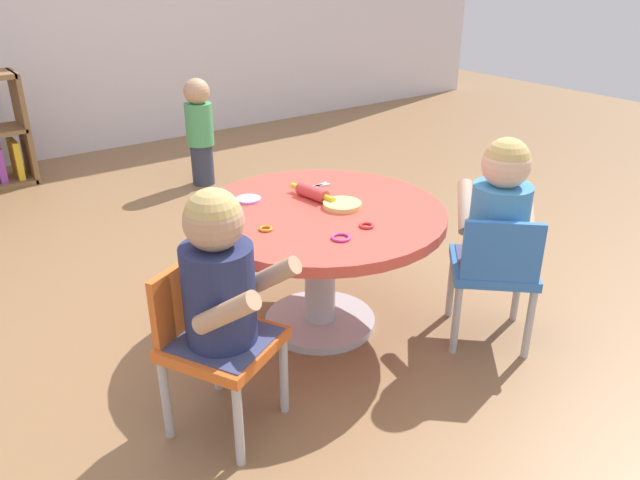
{
  "coord_description": "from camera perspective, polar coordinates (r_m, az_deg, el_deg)",
  "views": [
    {
      "loc": [
        -1.25,
        -1.72,
        1.36
      ],
      "look_at": [
        0.0,
        0.0,
        0.37
      ],
      "focal_mm": 34.87,
      "sensor_mm": 36.0,
      "label": 1
    }
  ],
  "objects": [
    {
      "name": "seated_child_left",
      "position": [
        1.78,
        -9.23,
        -3.2
      ],
      "size": [
        0.4,
        0.43,
        0.51
      ],
      "color": "#3F4772",
      "rests_on": "ground"
    },
    {
      "name": "ground_plane",
      "position": [
        2.52,
        0.0,
        -7.69
      ],
      "size": [
        10.0,
        10.0,
        0.0
      ],
      "primitive_type": "plane",
      "color": "olive"
    },
    {
      "name": "toddler_standing",
      "position": [
        4.01,
        -10.99,
        9.98
      ],
      "size": [
        0.17,
        0.17,
        0.67
      ],
      "color": "#33384C",
      "rests_on": "ground"
    },
    {
      "name": "playdough_blob_0",
      "position": [
        2.4,
        -6.59,
        3.74
      ],
      "size": [
        0.1,
        0.1,
        0.01
      ],
      "primitive_type": "cylinder",
      "color": "#CC99E5",
      "rests_on": "craft_table"
    },
    {
      "name": "cookie_cutter_2",
      "position": [
        2.06,
        1.93,
        0.24
      ],
      "size": [
        0.07,
        0.07,
        0.01
      ],
      "primitive_type": "torus",
      "color": "#D83FA5",
      "rests_on": "craft_table"
    },
    {
      "name": "craft_table",
      "position": [
        2.34,
        0.0,
        0.29
      ],
      "size": [
        0.93,
        0.93,
        0.5
      ],
      "color": "silver",
      "rests_on": "ground"
    },
    {
      "name": "rolling_pin",
      "position": [
        2.39,
        -0.7,
        4.37
      ],
      "size": [
        0.07,
        0.23,
        0.05
      ],
      "color": "#D83F3F",
      "rests_on": "craft_table"
    },
    {
      "name": "seated_child_right",
      "position": [
        2.31,
        16.21,
        2.85
      ],
      "size": [
        0.43,
        0.44,
        0.51
      ],
      "color": "#3F4772",
      "rests_on": "ground"
    },
    {
      "name": "child_chair_left",
      "position": [
        1.91,
        -9.76,
        -8.93
      ],
      "size": [
        0.4,
        0.4,
        0.54
      ],
      "color": "#B7B7BC",
      "rests_on": "ground"
    },
    {
      "name": "child_chair_right",
      "position": [
        2.36,
        15.7,
        -2.61
      ],
      "size": [
        0.42,
        0.42,
        0.54
      ],
      "color": "#B7B7BC",
      "rests_on": "ground"
    },
    {
      "name": "cookie_cutter_1",
      "position": [
        2.13,
        -5.0,
        1.05
      ],
      "size": [
        0.05,
        0.05,
        0.01
      ],
      "primitive_type": "torus",
      "color": "orange",
      "rests_on": "craft_table"
    },
    {
      "name": "craft_scissors",
      "position": [
        2.51,
        -0.79,
        4.8
      ],
      "size": [
        0.14,
        0.08,
        0.01
      ],
      "color": "silver",
      "rests_on": "craft_table"
    },
    {
      "name": "cookie_cutter_0",
      "position": [
        2.15,
        4.28,
        1.33
      ],
      "size": [
        0.05,
        0.05,
        0.01
      ],
      "primitive_type": "torus",
      "color": "red",
      "rests_on": "craft_table"
    },
    {
      "name": "playdough_blob_1",
      "position": [
        2.32,
        2.05,
        3.24
      ],
      "size": [
        0.14,
        0.14,
        0.02
      ],
      "primitive_type": "cylinder",
      "color": "#F2CC72",
      "rests_on": "craft_table"
    }
  ]
}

